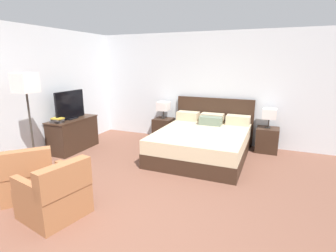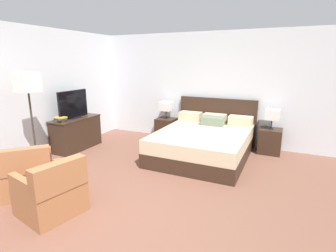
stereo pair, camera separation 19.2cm
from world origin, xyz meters
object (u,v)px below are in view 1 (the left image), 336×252
object	(u,v)px
dresser	(73,134)
book_red_cover	(57,122)
book_small_top	(58,118)
nightstand_right	(267,140)
nightstand_left	(163,129)
table_lamp_left	(163,106)
bed	(203,142)
tv	(70,105)
book_blue_cover	(58,120)
table_lamp_right	(270,114)
floor_lamp	(26,91)
armchair_companion	(55,196)
armchair_by_window	(28,177)

from	to	relation	value
dresser	book_red_cover	world-z (taller)	book_red_cover
dresser	book_red_cover	distance (m)	0.54
dresser	book_small_top	size ratio (longest dim) A/B	5.02
nightstand_right	book_small_top	bearing A→B (deg)	-154.13
nightstand_left	table_lamp_left	world-z (taller)	table_lamp_left
nightstand_left	nightstand_right	size ratio (longest dim) A/B	1.00
bed	table_lamp_left	world-z (taller)	bed
nightstand_right	tv	xyz separation A→B (m)	(-3.94, -1.52, 0.73)
dresser	nightstand_right	bearing A→B (deg)	20.86
bed	nightstand_left	xyz separation A→B (m)	(-1.22, 0.77, -0.04)
tv	book_blue_cover	world-z (taller)	tv
table_lamp_left	book_small_top	xyz separation A→B (m)	(-1.49, -1.91, -0.04)
dresser	nightstand_left	bearing A→B (deg)	44.97
nightstand_left	table_lamp_right	size ratio (longest dim) A/B	1.26
floor_lamp	tv	bearing A→B (deg)	104.33
table_lamp_right	armchair_companion	bearing A→B (deg)	-122.80
book_blue_cover	book_small_top	distance (m)	0.03
table_lamp_left	nightstand_right	bearing A→B (deg)	-0.03
nightstand_right	table_lamp_right	xyz separation A→B (m)	(0.00, 0.00, 0.57)
tv	armchair_by_window	size ratio (longest dim) A/B	0.83
nightstand_left	floor_lamp	bearing A→B (deg)	-112.78
tv	book_small_top	distance (m)	0.44
nightstand_right	table_lamp_right	world-z (taller)	table_lamp_right
dresser	book_red_cover	bearing A→B (deg)	-91.90
nightstand_left	book_red_cover	distance (m)	2.48
book_red_cover	armchair_by_window	world-z (taller)	armchair_by_window
dresser	armchair_companion	distance (m)	2.66
table_lamp_right	book_red_cover	size ratio (longest dim) A/B	1.71
book_red_cover	armchair_companion	xyz separation A→B (m)	(1.62, -1.71, -0.44)
table_lamp_left	book_blue_cover	bearing A→B (deg)	-128.17
bed	dresser	xyz separation A→B (m)	(-2.72, -0.73, 0.06)
table_lamp_left	book_red_cover	size ratio (longest dim) A/B	1.71
armchair_companion	table_lamp_left	bearing A→B (deg)	91.70
book_red_cover	armchair_by_window	bearing A→B (deg)	-60.02
bed	nightstand_left	distance (m)	1.44
table_lamp_right	dresser	distance (m)	4.25
book_red_cover	tv	bearing A→B (deg)	87.62
book_blue_cover	armchair_companion	world-z (taller)	book_blue_cover
book_small_top	tv	bearing A→B (deg)	91.30
bed	tv	world-z (taller)	tv
bed	book_red_cover	distance (m)	2.99
book_red_cover	book_small_top	distance (m)	0.07
nightstand_right	floor_lamp	bearing A→B (deg)	-142.25
nightstand_right	book_blue_cover	xyz separation A→B (m)	(-3.94, -1.91, 0.49)
nightstand_right	book_red_cover	distance (m)	4.42
dresser	book_small_top	xyz separation A→B (m)	(0.01, -0.40, 0.43)
tv	floor_lamp	bearing A→B (deg)	-75.67
armchair_companion	armchair_by_window	bearing A→B (deg)	161.81
nightstand_right	book_red_cover	bearing A→B (deg)	-154.27
nightstand_left	tv	size ratio (longest dim) A/B	0.65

